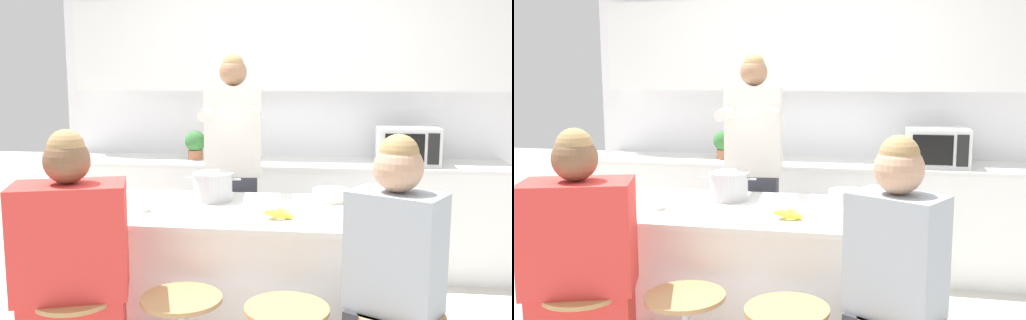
# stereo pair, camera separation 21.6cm
# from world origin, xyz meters

# --- Properties ---
(wall_back) EXTENTS (3.90, 0.22, 2.70)m
(wall_back) POSITION_xyz_m (0.00, 1.94, 1.54)
(wall_back) COLOR white
(wall_back) RESTS_ON ground_plane
(back_counter) EXTENTS (3.62, 0.62, 0.89)m
(back_counter) POSITION_xyz_m (0.00, 1.65, 0.44)
(back_counter) COLOR white
(back_counter) RESTS_ON ground_plane
(kitchen_island) EXTENTS (1.73, 0.84, 0.88)m
(kitchen_island) POSITION_xyz_m (0.00, 0.00, 0.45)
(kitchen_island) COLOR black
(kitchen_island) RESTS_ON ground_plane
(person_cooking) EXTENTS (0.41, 0.57, 1.72)m
(person_cooking) POSITION_xyz_m (-0.22, 0.64, 0.86)
(person_cooking) COLOR #383842
(person_cooking) RESTS_ON ground_plane
(person_wrapped_blanket) EXTENTS (0.54, 0.42, 1.36)m
(person_wrapped_blanket) POSITION_xyz_m (-0.71, -0.67, 0.64)
(person_wrapped_blanket) COLOR red
(person_wrapped_blanket) RESTS_ON ground_plane
(person_seated_near) EXTENTS (0.42, 0.39, 1.36)m
(person_seated_near) POSITION_xyz_m (0.66, -0.67, 0.63)
(person_seated_near) COLOR #333338
(person_seated_near) RESTS_ON ground_plane
(cooking_pot) EXTENTS (0.32, 0.23, 0.16)m
(cooking_pot) POSITION_xyz_m (-0.26, 0.17, 0.96)
(cooking_pot) COLOR #B7BABC
(cooking_pot) RESTS_ON kitchen_island
(fruit_bowl) EXTENTS (0.21, 0.21, 0.08)m
(fruit_bowl) POSITION_xyz_m (0.69, -0.13, 0.92)
(fruit_bowl) COLOR white
(fruit_bowl) RESTS_ON kitchen_island
(mixing_bowl_steel) EXTENTS (0.20, 0.20, 0.07)m
(mixing_bowl_steel) POSITION_xyz_m (0.40, 0.24, 0.92)
(mixing_bowl_steel) COLOR silver
(mixing_bowl_steel) RESTS_ON kitchen_island
(coffee_cup_near) EXTENTS (0.11, 0.08, 0.08)m
(coffee_cup_near) POSITION_xyz_m (-0.56, -0.12, 0.92)
(coffee_cup_near) COLOR white
(coffee_cup_near) RESTS_ON kitchen_island
(banana_bunch) EXTENTS (0.17, 0.12, 0.06)m
(banana_bunch) POSITION_xyz_m (0.15, -0.19, 0.91)
(banana_bunch) COLOR yellow
(banana_bunch) RESTS_ON kitchen_island
(microwave) EXTENTS (0.47, 0.37, 0.29)m
(microwave) POSITION_xyz_m (0.99, 1.61, 1.03)
(microwave) COLOR white
(microwave) RESTS_ON back_counter
(potted_plant) EXTENTS (0.17, 0.17, 0.24)m
(potted_plant) POSITION_xyz_m (-0.71, 1.65, 1.02)
(potted_plant) COLOR #A86042
(potted_plant) RESTS_ON back_counter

